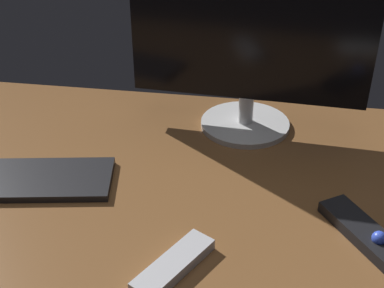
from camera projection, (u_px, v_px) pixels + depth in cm
name	position (u px, v px, depth cm)	size (l,w,h in cm)	color
desk	(199.00, 196.00, 104.89)	(140.00, 84.00, 2.00)	brown
monitor	(251.00, 32.00, 114.23)	(53.56, 21.16, 45.16)	silver
keyboard	(11.00, 180.00, 106.73)	(40.55, 13.67, 1.47)	black
media_remote	(364.00, 232.00, 92.56)	(15.05, 18.54, 3.84)	black
tv_remote	(174.00, 265.00, 85.93)	(16.38, 4.72, 2.02)	#B7B7BC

